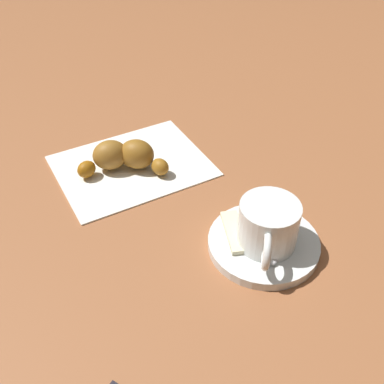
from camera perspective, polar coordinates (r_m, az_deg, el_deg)
ground_plane at (r=0.57m, az=1.25°, el=-0.72°), size 1.80×1.80×0.00m
saucer at (r=0.52m, az=8.92°, el=-6.09°), size 0.12×0.12×0.01m
espresso_cup at (r=0.49m, az=9.17°, el=-4.09°), size 0.07×0.08×0.05m
teaspoon at (r=0.51m, az=8.98°, el=-5.59°), size 0.10×0.08×0.01m
sugar_packet at (r=0.51m, az=5.21°, el=-4.88°), size 0.06×0.05×0.01m
napkin at (r=0.62m, az=-7.33°, el=3.25°), size 0.18×0.21×0.00m
croissant at (r=0.61m, az=-8.36°, el=4.32°), size 0.09×0.10×0.04m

